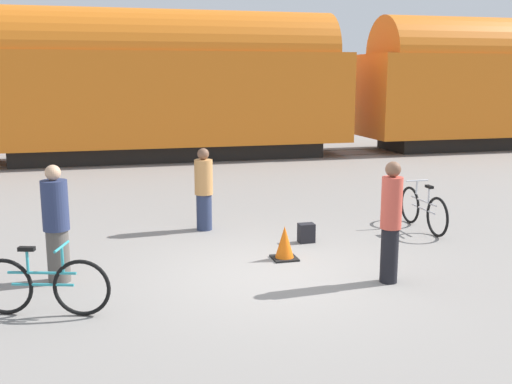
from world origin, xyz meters
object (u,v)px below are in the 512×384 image
(person_in_red, at_px, (391,221))
(backpack, at_px, (306,233))
(freight_train, at_px, (169,82))
(traffic_cone, at_px, (285,244))
(person_in_tan, at_px, (204,190))
(bicycle_silver, at_px, (423,210))
(bicycle_teal, at_px, (43,286))
(person_in_navy, at_px, (56,224))

(person_in_red, bearing_deg, backpack, 129.03)
(freight_train, xyz_separation_m, traffic_cone, (0.41, -12.11, -2.40))
(person_in_tan, bearing_deg, backpack, 147.44)
(freight_train, relative_size, person_in_tan, 25.35)
(freight_train, distance_m, traffic_cone, 12.35)
(backpack, xyz_separation_m, traffic_cone, (-0.67, -0.84, 0.08))
(freight_train, xyz_separation_m, bicycle_silver, (3.54, -10.99, -2.26))
(person_in_tan, bearing_deg, bicycle_teal, 60.77)
(bicycle_silver, relative_size, person_in_navy, 1.05)
(person_in_navy, relative_size, backpack, 5.01)
(freight_train, distance_m, person_in_tan, 10.13)
(freight_train, bearing_deg, traffic_cone, -88.05)
(person_in_red, height_order, traffic_cone, person_in_red)
(bicycle_silver, distance_m, traffic_cone, 3.32)
(bicycle_silver, bearing_deg, traffic_cone, -160.29)
(bicycle_teal, height_order, person_in_navy, person_in_navy)
(bicycle_teal, relative_size, person_in_tan, 1.04)
(freight_train, bearing_deg, bicycle_teal, -103.13)
(bicycle_silver, relative_size, traffic_cone, 3.27)
(person_in_navy, bearing_deg, traffic_cone, -12.89)
(backpack, bearing_deg, person_in_navy, -165.98)
(bicycle_teal, xyz_separation_m, person_in_navy, (0.11, 1.25, 0.46))
(person_in_red, bearing_deg, person_in_navy, -167.47)
(bicycle_teal, xyz_separation_m, person_in_tan, (2.63, 3.60, 0.40))
(bicycle_teal, bearing_deg, freight_train, 76.87)
(person_in_red, bearing_deg, bicycle_teal, -152.27)
(freight_train, height_order, bicycle_silver, freight_train)
(freight_train, xyz_separation_m, backpack, (1.08, -11.27, -2.48))
(freight_train, bearing_deg, person_in_red, -83.50)
(bicycle_teal, height_order, bicycle_silver, bicycle_silver)
(person_in_tan, height_order, backpack, person_in_tan)
(freight_train, height_order, bicycle_teal, freight_train)
(freight_train, relative_size, backpack, 117.61)
(person_in_tan, height_order, traffic_cone, person_in_tan)
(backpack, bearing_deg, person_in_red, -78.43)
(person_in_navy, bearing_deg, freight_train, 60.01)
(backpack, bearing_deg, freight_train, 95.47)
(person_in_red, xyz_separation_m, traffic_cone, (-1.13, 1.41, -0.64))
(bicycle_teal, distance_m, person_in_navy, 1.33)
(bicycle_silver, height_order, traffic_cone, bicycle_silver)
(bicycle_teal, relative_size, bicycle_silver, 0.91)
(person_in_tan, distance_m, person_in_navy, 3.45)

